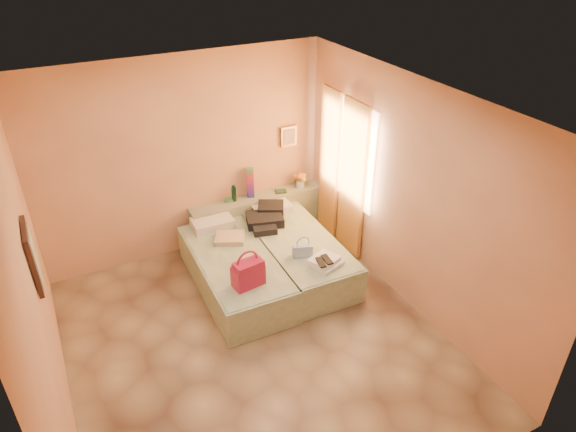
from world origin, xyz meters
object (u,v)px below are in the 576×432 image
(green_book, at_px, (281,191))
(flower_vase, at_px, (300,179))
(water_bottle, at_px, (234,193))
(towel_stack, at_px, (326,262))
(bed_right, at_px, (297,254))
(magenta_handbag, at_px, (248,273))
(blue_handbag, at_px, (303,250))
(headboard_ledge, at_px, (258,216))
(bed_left, at_px, (235,272))

(green_book, xyz_separation_m, flower_vase, (0.33, 0.01, 0.13))
(water_bottle, relative_size, towel_stack, 0.69)
(bed_right, bearing_deg, flower_vase, 61.30)
(magenta_handbag, height_order, blue_handbag, magenta_handbag)
(water_bottle, height_order, magenta_handbag, water_bottle)
(bed_right, height_order, towel_stack, towel_stack)
(magenta_handbag, distance_m, towel_stack, 1.02)
(blue_handbag, bearing_deg, flower_vase, 81.56)
(magenta_handbag, xyz_separation_m, towel_stack, (1.01, -0.09, -0.12))
(headboard_ledge, bearing_deg, bed_left, -127.23)
(water_bottle, height_order, green_book, water_bottle)
(headboard_ledge, relative_size, bed_right, 1.02)
(bed_right, bearing_deg, water_bottle, 113.83)
(bed_right, distance_m, flower_vase, 1.31)
(magenta_handbag, bearing_deg, bed_left, 76.20)
(bed_left, relative_size, blue_handbag, 7.97)
(flower_vase, bearing_deg, bed_left, -145.47)
(bed_right, height_order, magenta_handbag, magenta_handbag)
(bed_right, relative_size, blue_handbag, 7.97)
(headboard_ledge, xyz_separation_m, water_bottle, (-0.35, 0.04, 0.45))
(headboard_ledge, relative_size, bed_left, 1.02)
(flower_vase, height_order, towel_stack, flower_vase)
(green_book, bearing_deg, bed_left, -123.16)
(bed_left, height_order, magenta_handbag, magenta_handbag)
(blue_handbag, relative_size, towel_stack, 0.72)
(headboard_ledge, distance_m, water_bottle, 0.57)
(bed_left, height_order, flower_vase, flower_vase)
(flower_vase, bearing_deg, green_book, -178.87)
(flower_vase, distance_m, towel_stack, 1.83)
(headboard_ledge, relative_size, flower_vase, 7.16)
(flower_vase, distance_m, blue_handbag, 1.60)
(towel_stack, bearing_deg, green_book, 82.44)
(green_book, bearing_deg, headboard_ledge, -168.30)
(bed_left, distance_m, green_book, 1.61)
(headboard_ledge, distance_m, blue_handbag, 1.45)
(headboard_ledge, relative_size, green_book, 12.89)
(water_bottle, bearing_deg, towel_stack, -74.60)
(flower_vase, bearing_deg, magenta_handbag, -133.62)
(bed_right, bearing_deg, headboard_ledge, 96.99)
(green_book, bearing_deg, flower_vase, 16.76)
(flower_vase, relative_size, blue_handbag, 1.14)
(bed_left, xyz_separation_m, towel_stack, (0.94, -0.69, 0.30))
(green_book, height_order, blue_handbag, green_book)
(flower_vase, xyz_separation_m, blue_handbag, (-0.72, -1.41, -0.21))
(bed_right, distance_m, blue_handbag, 0.52)
(green_book, xyz_separation_m, blue_handbag, (-0.39, -1.41, -0.08))
(water_bottle, xyz_separation_m, magenta_handbag, (-0.51, -1.70, -0.10))
(bed_left, height_order, bed_right, same)
(flower_vase, relative_size, towel_stack, 0.82)
(bed_left, xyz_separation_m, green_book, (1.17, 1.02, 0.41))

